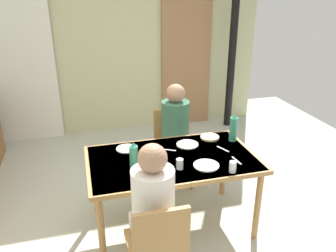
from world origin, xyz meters
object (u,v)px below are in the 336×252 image
object	(u,v)px
person_near_diner	(153,201)
water_bottle_green_far	(134,159)
dining_table	(172,165)
person_far_diner	(176,124)
chair_near_diner	(158,246)
water_bottle_green_near	(233,128)
chair_far_diner	(172,142)

from	to	relation	value
person_near_diner	water_bottle_green_far	bearing A→B (deg)	95.43
dining_table	person_far_diner	xyz separation A→B (m)	(0.22, 0.66, 0.12)
chair_near_diner	water_bottle_green_near	xyz separation A→B (m)	(1.01, 1.00, 0.37)
person_far_diner	chair_near_diner	bearing A→B (deg)	69.25
dining_table	chair_near_diner	bearing A→B (deg)	-112.38
dining_table	water_bottle_green_far	world-z (taller)	water_bottle_green_far
water_bottle_green_near	water_bottle_green_far	size ratio (longest dim) A/B	1.00
water_bottle_green_near	water_bottle_green_far	xyz separation A→B (m)	(-1.06, -0.37, 0.00)
person_far_diner	water_bottle_green_near	xyz separation A→B (m)	(0.46, -0.46, 0.08)
dining_table	person_far_diner	bearing A→B (deg)	71.28
chair_near_diner	water_bottle_green_near	world-z (taller)	water_bottle_green_near
dining_table	person_near_diner	size ratio (longest dim) A/B	1.97
chair_near_diner	chair_far_diner	distance (m)	1.68
chair_far_diner	person_near_diner	xyz separation A→B (m)	(-0.55, -1.45, 0.28)
water_bottle_green_far	person_near_diner	bearing A→B (deg)	-84.57
dining_table	water_bottle_green_far	bearing A→B (deg)	-155.20
chair_near_diner	person_far_diner	size ratio (longest dim) A/B	1.13
chair_far_diner	person_far_diner	distance (m)	0.31
dining_table	chair_far_diner	world-z (taller)	chair_far_diner
water_bottle_green_far	chair_near_diner	bearing A→B (deg)	-85.75
chair_near_diner	person_near_diner	size ratio (longest dim) A/B	1.13
water_bottle_green_near	person_far_diner	bearing A→B (deg)	135.18
chair_far_diner	person_near_diner	size ratio (longest dim) A/B	1.13
dining_table	chair_far_diner	xyz separation A→B (m)	(0.22, 0.79, -0.17)
water_bottle_green_near	chair_near_diner	bearing A→B (deg)	-135.37
dining_table	chair_near_diner	distance (m)	0.88
person_near_diner	water_bottle_green_near	size ratio (longest dim) A/B	2.78
water_bottle_green_near	water_bottle_green_far	world-z (taller)	same
chair_near_diner	person_far_diner	distance (m)	1.58
chair_far_diner	person_far_diner	size ratio (longest dim) A/B	1.13
chair_near_diner	water_bottle_green_far	bearing A→B (deg)	94.25
chair_far_diner	water_bottle_green_far	size ratio (longest dim) A/B	3.13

